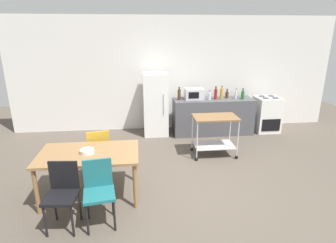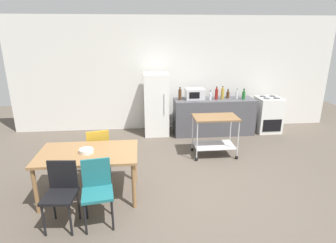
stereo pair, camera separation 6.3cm
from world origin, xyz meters
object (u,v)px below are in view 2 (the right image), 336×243
at_px(microwave, 195,94).
at_px(chair_teal, 97,188).
at_px(bottle_hot_sauce, 180,94).
at_px(bottle_vinegar, 244,95).
at_px(fruit_bowl, 86,151).
at_px(stove_oven, 268,114).
at_px(chair_black, 61,190).
at_px(bottle_wine, 228,95).
at_px(refrigerator, 156,104).
at_px(bottle_soy_sauce, 216,94).
at_px(dining_table, 88,157).
at_px(bottle_sparkling_water, 237,95).
at_px(kitchen_cart, 215,129).
at_px(bottle_soda, 222,94).
at_px(chair_mustard, 98,149).
at_px(bottle_sesame_oil, 210,96).

bearing_deg(microwave, chair_teal, -119.98).
bearing_deg(bottle_hot_sauce, bottle_vinegar, -3.40).
xyz_separation_m(bottle_vinegar, fruit_bowl, (-3.38, -2.57, -0.23)).
relative_size(stove_oven, bottle_vinegar, 3.44).
distance_m(chair_black, bottle_wine, 4.73).
height_order(refrigerator, bottle_wine, refrigerator).
distance_m(chair_black, bottle_soy_sauce, 4.44).
xyz_separation_m(dining_table, refrigerator, (1.20, 2.74, 0.10)).
bearing_deg(bottle_sparkling_water, microwave, 175.48).
bearing_deg(dining_table, refrigerator, 66.38).
bearing_deg(kitchen_cart, bottle_soda, 68.71).
xyz_separation_m(kitchen_cart, fruit_bowl, (-2.35, -1.34, 0.21)).
bearing_deg(dining_table, bottle_hot_sauce, 56.09).
relative_size(microwave, fruit_bowl, 2.19).
height_order(bottle_wine, bottle_vinegar, bottle_vinegar).
relative_size(stove_oven, bottle_soy_sauce, 2.88).
relative_size(bottle_soda, bottle_sparkling_water, 1.28).
distance_m(refrigerator, microwave, 1.00).
height_order(chair_teal, kitchen_cart, chair_teal).
bearing_deg(bottle_soda, chair_mustard, -144.74).
distance_m(bottle_hot_sauce, bottle_sesame_oil, 0.75).
bearing_deg(bottle_soda, fruit_bowl, -137.12).
bearing_deg(bottle_sparkling_water, stove_oven, 2.71).
bearing_deg(bottle_wine, chair_teal, -129.56).
bearing_deg(bottle_vinegar, chair_teal, -134.34).
height_order(chair_black, bottle_vinegar, bottle_vinegar).
xyz_separation_m(chair_teal, bottle_wine, (2.80, 3.39, 0.47)).
relative_size(chair_mustard, fruit_bowl, 4.23).
height_order(bottle_vinegar, fruit_bowl, bottle_vinegar).
relative_size(bottle_hot_sauce, bottle_soda, 0.98).
relative_size(dining_table, bottle_hot_sauce, 4.76).
distance_m(refrigerator, bottle_soy_sauce, 1.52).
distance_m(chair_mustard, chair_teal, 1.34).
bearing_deg(bottle_soy_sauce, bottle_vinegar, -4.82).
relative_size(bottle_hot_sauce, fruit_bowl, 1.50).
xyz_separation_m(microwave, bottle_soda, (0.69, -0.06, 0.01)).
distance_m(chair_teal, refrigerator, 3.56).
bearing_deg(chair_mustard, fruit_bowl, 71.44).
height_order(stove_oven, bottle_vinegar, bottle_vinegar).
bearing_deg(bottle_vinegar, microwave, 172.88).
bearing_deg(chair_black, bottle_vinegar, 47.01).
bearing_deg(bottle_wine, refrigerator, 179.21).
distance_m(chair_black, stove_oven, 5.48).
distance_m(chair_teal, bottle_sesame_oil, 4.00).
bearing_deg(chair_teal, bottle_sparkling_water, 39.22).
distance_m(bottle_sesame_oil, bottle_soy_sauce, 0.17).
height_order(dining_table, bottle_hot_sauce, bottle_hot_sauce).
bearing_deg(dining_table, chair_mustard, 86.13).
height_order(bottle_hot_sauce, bottle_soda, bottle_soda).
relative_size(kitchen_cart, bottle_vinegar, 3.40).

